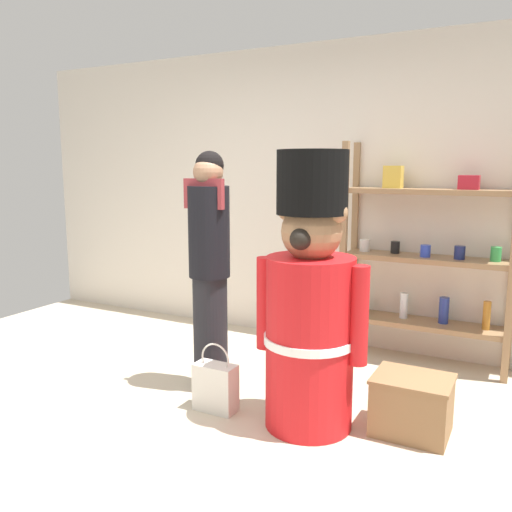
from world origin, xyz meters
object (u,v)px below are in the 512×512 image
(merchandise_shelf, at_px, (425,255))
(person_shopper, at_px, (210,265))
(shopping_bag, at_px, (215,386))
(display_crate, at_px, (412,405))
(teddy_bear_guard, at_px, (310,307))

(merchandise_shelf, height_order, person_shopper, merchandise_shelf)
(shopping_bag, xyz_separation_m, display_crate, (1.18, 0.29, 0.01))
(merchandise_shelf, distance_m, shopping_bag, 1.95)
(shopping_bag, bearing_deg, merchandise_shelf, 56.64)
(merchandise_shelf, distance_m, person_shopper, 1.73)
(shopping_bag, height_order, display_crate, shopping_bag)
(person_shopper, bearing_deg, display_crate, -0.03)
(shopping_bag, bearing_deg, person_shopper, 127.12)
(merchandise_shelf, height_order, teddy_bear_guard, merchandise_shelf)
(teddy_bear_guard, distance_m, display_crate, 0.83)
(merchandise_shelf, xyz_separation_m, teddy_bear_guard, (-0.39, -1.42, -0.13))
(teddy_bear_guard, relative_size, person_shopper, 0.99)
(person_shopper, height_order, shopping_bag, person_shopper)
(merchandise_shelf, height_order, display_crate, merchandise_shelf)
(merchandise_shelf, xyz_separation_m, person_shopper, (-1.22, -1.23, 0.02))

